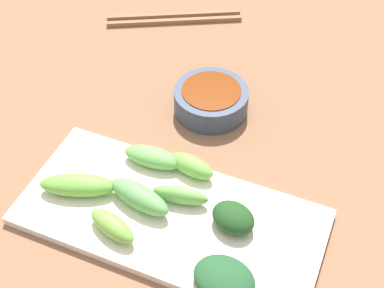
% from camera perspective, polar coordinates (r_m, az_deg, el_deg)
% --- Properties ---
extents(tabletop, '(2.10, 2.10, 0.02)m').
position_cam_1_polar(tabletop, '(0.71, -1.47, -2.89)').
color(tabletop, brown).
rests_on(tabletop, ground).
extents(sauce_bowl, '(0.11, 0.11, 0.04)m').
position_cam_1_polar(sauce_bowl, '(0.77, 1.93, 4.74)').
color(sauce_bowl, '#364359').
rests_on(sauce_bowl, tabletop).
extents(serving_plate, '(0.16, 0.36, 0.01)m').
position_cam_1_polar(serving_plate, '(0.65, -2.30, -7.69)').
color(serving_plate, silver).
rests_on(serving_plate, tabletop).
extents(broccoli_leafy_0, '(0.06, 0.07, 0.02)m').
position_cam_1_polar(broccoli_leafy_0, '(0.59, 3.40, -13.97)').
color(broccoli_leafy_0, '#22522B').
rests_on(broccoli_leafy_0, serving_plate).
extents(broccoli_stalk_1, '(0.05, 0.09, 0.03)m').
position_cam_1_polar(broccoli_stalk_1, '(0.64, -5.57, -5.55)').
color(broccoli_stalk_1, '#64AA59').
rests_on(broccoli_stalk_1, serving_plate).
extents(broccoli_stalk_2, '(0.04, 0.07, 0.02)m').
position_cam_1_polar(broccoli_stalk_2, '(0.63, -8.38, -8.52)').
color(broccoli_stalk_2, '#77BB44').
rests_on(broccoli_stalk_2, serving_plate).
extents(broccoli_stalk_3, '(0.03, 0.07, 0.02)m').
position_cam_1_polar(broccoli_stalk_3, '(0.65, -1.23, -5.39)').
color(broccoli_stalk_3, '#6FB852').
rests_on(broccoli_stalk_3, serving_plate).
extents(broccoli_leafy_4, '(0.05, 0.06, 0.03)m').
position_cam_1_polar(broccoli_leafy_4, '(0.63, 4.36, -7.73)').
color(broccoli_leafy_4, '#1E471C').
rests_on(broccoli_leafy_4, serving_plate).
extents(broccoli_stalk_5, '(0.06, 0.10, 0.03)m').
position_cam_1_polar(broccoli_stalk_5, '(0.67, -11.89, -4.26)').
color(broccoli_stalk_5, '#6BB940').
rests_on(broccoli_stalk_5, serving_plate).
extents(broccoli_stalk_6, '(0.04, 0.06, 0.03)m').
position_cam_1_polar(broccoli_stalk_6, '(0.67, -0.05, -2.32)').
color(broccoli_stalk_6, '#73BA49').
rests_on(broccoli_stalk_6, serving_plate).
extents(broccoli_stalk_7, '(0.03, 0.08, 0.02)m').
position_cam_1_polar(broccoli_stalk_7, '(0.69, -4.15, -1.40)').
color(broccoli_stalk_7, '#68B255').
rests_on(broccoli_stalk_7, serving_plate).
extents(chopsticks, '(0.13, 0.22, 0.01)m').
position_cam_1_polar(chopsticks, '(0.96, -1.89, 13.06)').
color(chopsticks, brown).
rests_on(chopsticks, tabletop).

